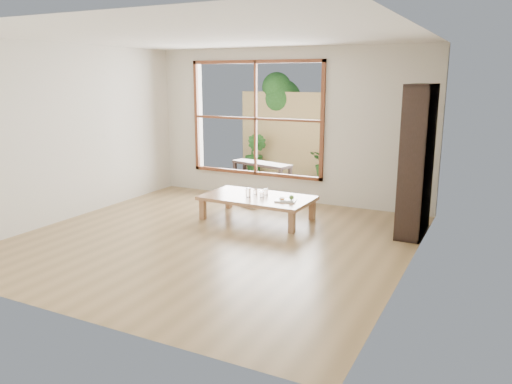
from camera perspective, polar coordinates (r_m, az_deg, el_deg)
ground at (r=6.74m, az=-4.74°, el=-5.33°), size 5.00×5.00×0.00m
low_table at (r=7.52m, az=0.17°, el=-0.82°), size 1.66×0.96×0.36m
floor_cushion at (r=8.50m, az=-0.19°, el=-1.13°), size 0.66×0.66×0.07m
bookshelf at (r=7.05m, az=17.92°, el=3.40°), size 0.32×0.91×2.03m
glass_tall at (r=7.46m, az=-0.90°, el=-0.05°), size 0.08×0.08×0.14m
glass_mid at (r=7.45m, az=0.67°, el=-0.27°), size 0.06×0.06×0.09m
glass_short at (r=7.60m, az=1.09°, el=0.01°), size 0.07×0.07×0.09m
glass_small at (r=7.64m, az=-0.07°, el=0.00°), size 0.06×0.06×0.07m
food_tray at (r=7.23m, az=3.52°, el=-0.89°), size 0.33×0.27×0.09m
deck at (r=10.06m, az=2.92°, el=0.87°), size 2.80×2.00×0.05m
garden_bench at (r=10.05m, az=0.66°, el=3.06°), size 1.35×0.70×0.41m
bamboo_fence at (r=10.83m, az=5.13°, el=6.53°), size 2.80×0.06×1.80m
shrub_right at (r=10.21m, az=8.32°, el=3.35°), size 0.72×0.63×0.80m
shrub_left at (r=10.99m, az=-0.04°, el=4.43°), size 0.53×0.45×0.89m
garden_tree at (r=11.31m, az=2.54°, el=10.54°), size 1.04×0.85×2.22m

